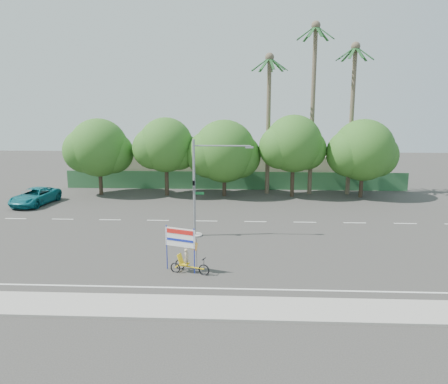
{
  "coord_description": "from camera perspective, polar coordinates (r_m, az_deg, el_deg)",
  "views": [
    {
      "loc": [
        1.07,
        -26.38,
        9.46
      ],
      "look_at": [
        -0.31,
        2.81,
        3.5
      ],
      "focal_mm": 35.0,
      "sensor_mm": 36.0,
      "label": 1
    }
  ],
  "objects": [
    {
      "name": "palm_short",
      "position": [
        45.95,
        5.84,
        10.72
      ],
      "size": [
        3.73,
        3.79,
        14.45
      ],
      "color": "#70604C",
      "rests_on": "ground"
    },
    {
      "name": "tree_far_right",
      "position": [
        46.19,
        17.66,
        5.0
      ],
      "size": [
        7.38,
        6.2,
        7.94
      ],
      "color": "#473828",
      "rests_on": "ground"
    },
    {
      "name": "tree_center",
      "position": [
        44.71,
        -0.03,
        5.12
      ],
      "size": [
        7.62,
        6.4,
        7.85
      ],
      "color": "#473828",
      "rests_on": "ground"
    },
    {
      "name": "fence",
      "position": [
        48.63,
        1.41,
        1.51
      ],
      "size": [
        38.0,
        0.08,
        2.0
      ],
      "primitive_type": "cube",
      "color": "#336B3D",
      "rests_on": "ground"
    },
    {
      "name": "tree_left",
      "position": [
        45.33,
        -7.66,
        5.85
      ],
      "size": [
        6.66,
        5.6,
        8.07
      ],
      "color": "#473828",
      "rests_on": "ground"
    },
    {
      "name": "traffic_signal",
      "position": [
        31.23,
        -3.36,
        -0.58
      ],
      "size": [
        4.72,
        1.1,
        7.0
      ],
      "color": "gray",
      "rests_on": "ground"
    },
    {
      "name": "sidewalk_near",
      "position": [
        21.12,
        -0.5,
        -14.9
      ],
      "size": [
        50.0,
        2.4,
        0.12
      ],
      "primitive_type": "cube",
      "color": "gray",
      "rests_on": "ground"
    },
    {
      "name": "pickup_truck",
      "position": [
        45.07,
        -23.46,
        -0.54
      ],
      "size": [
        3.36,
        5.96,
        1.57
      ],
      "primitive_type": "imported",
      "rotation": [
        0.0,
        0.0,
        -0.14
      ],
      "color": "#106B76",
      "rests_on": "ground"
    },
    {
      "name": "palm_tall",
      "position": [
        46.41,
        11.58,
        12.54
      ],
      "size": [
        3.73,
        3.79,
        17.45
      ],
      "color": "#70604C",
      "rests_on": "ground"
    },
    {
      "name": "tree_right",
      "position": [
        44.85,
        9.0,
        5.99
      ],
      "size": [
        6.9,
        5.8,
        8.36
      ],
      "color": "#473828",
      "rests_on": "ground"
    },
    {
      "name": "ground",
      "position": [
        28.04,
        0.36,
        -8.19
      ],
      "size": [
        120.0,
        120.0,
        0.0
      ],
      "primitive_type": "plane",
      "color": "#33302D",
      "rests_on": "ground"
    },
    {
      "name": "palm_mid",
      "position": [
        47.16,
        16.42,
        11.0
      ],
      "size": [
        3.73,
        3.79,
        15.45
      ],
      "color": "#70604C",
      "rests_on": "ground"
    },
    {
      "name": "tree_far_left",
      "position": [
        47.12,
        -16.09,
        5.36
      ],
      "size": [
        7.14,
        6.0,
        7.96
      ],
      "color": "#473828",
      "rests_on": "ground"
    },
    {
      "name": "building_left",
      "position": [
        54.05,
        -9.15,
        3.45
      ],
      "size": [
        12.0,
        8.0,
        4.0
      ],
      "primitive_type": "cube",
      "color": "beige",
      "rests_on": "ground"
    },
    {
      "name": "building_right",
      "position": [
        53.39,
        10.15,
        3.1
      ],
      "size": [
        14.0,
        8.0,
        3.6
      ],
      "primitive_type": "cube",
      "color": "beige",
      "rests_on": "ground"
    },
    {
      "name": "trike_billboard",
      "position": [
        25.07,
        -5.18,
        -8.05
      ],
      "size": [
        2.59,
        1.18,
        2.69
      ],
      "rotation": [
        0.0,
        0.0,
        -0.35
      ],
      "color": "black",
      "rests_on": "ground"
    }
  ]
}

